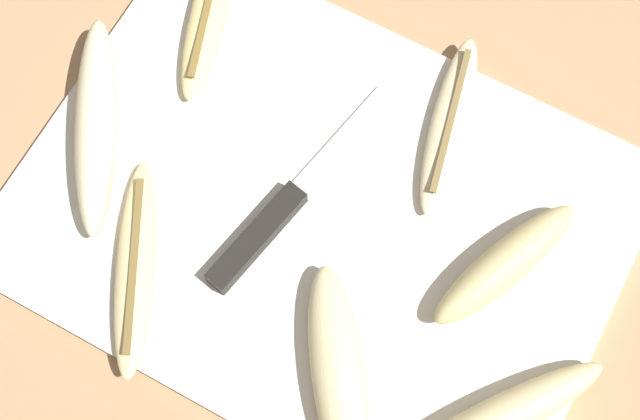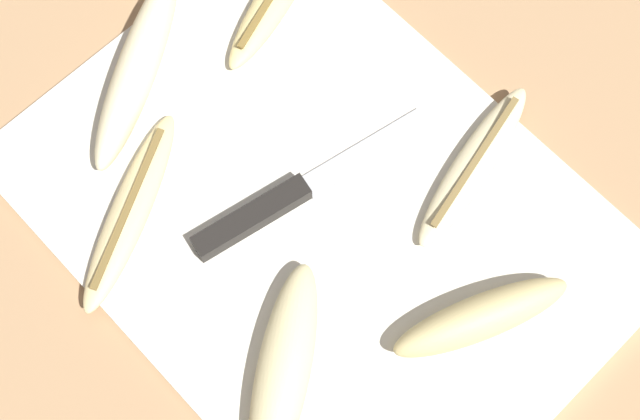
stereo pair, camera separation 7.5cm
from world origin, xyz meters
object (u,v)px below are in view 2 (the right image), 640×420
at_px(knife, 272,206).
at_px(banana_soft_right, 284,369).
at_px(banana_spotted_left, 481,317).
at_px(banana_mellow_near, 130,211).
at_px(banana_pale_long, 138,66).
at_px(banana_cream_curved, 474,165).

bearing_deg(knife, banana_soft_right, -27.51).
bearing_deg(banana_spotted_left, banana_soft_right, -119.05).
bearing_deg(banana_soft_right, banana_mellow_near, -179.43).
bearing_deg(banana_mellow_near, banana_pale_long, 136.43).
distance_m(banana_spotted_left, banana_cream_curved, 0.14).
relative_size(banana_spotted_left, banana_cream_curved, 0.87).
bearing_deg(banana_spotted_left, knife, -163.81).
bearing_deg(banana_spotted_left, banana_pale_long, -171.54).
xyz_separation_m(knife, banana_pale_long, (-0.18, 0.00, 0.01)).
bearing_deg(banana_cream_curved, banana_pale_long, -150.81).
bearing_deg(banana_pale_long, banana_mellow_near, -43.57).
distance_m(knife, banana_spotted_left, 0.20).
xyz_separation_m(banana_pale_long, banana_mellow_near, (0.10, -0.09, -0.01)).
height_order(knife, banana_spotted_left, banana_spotted_left).
relative_size(knife, banana_cream_curved, 1.30).
distance_m(knife, banana_cream_curved, 0.18).
bearing_deg(knife, banana_cream_curved, 69.62).
bearing_deg(banana_mellow_near, banana_spotted_left, 28.34).
height_order(banana_soft_right, banana_cream_curved, banana_soft_right).
xyz_separation_m(banana_soft_right, banana_mellow_near, (-0.19, -0.00, -0.01)).
xyz_separation_m(banana_soft_right, banana_spotted_left, (0.08, 0.14, 0.00)).
bearing_deg(banana_soft_right, banana_pale_long, 162.66).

